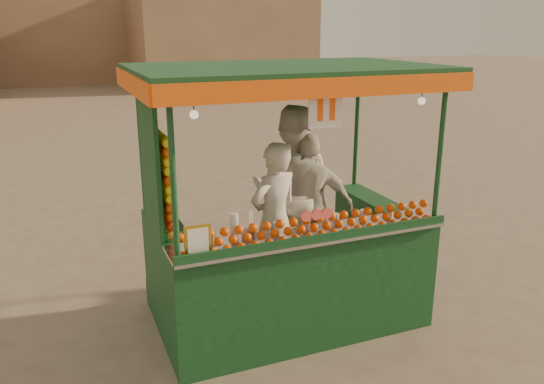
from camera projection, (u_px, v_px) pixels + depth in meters
name	position (u px, v px, depth m)	size (l,w,h in m)	color
ground	(253.00, 317.00, 5.97)	(90.00, 90.00, 0.00)	brown
building_right	(220.00, 38.00, 29.02)	(9.00, 6.00, 5.00)	#926F53
building_center	(36.00, 19.00, 30.79)	(14.00, 7.00, 7.00)	#926F53
juice_cart	(282.00, 246.00, 5.65)	(2.98, 1.93, 2.70)	#0D311B
vendor_left	(274.00, 220.00, 5.64)	(0.69, 0.56, 1.65)	beige
vendor_middle	(292.00, 192.00, 6.06)	(1.20, 1.16, 1.95)	beige
vendor_right	(310.00, 208.00, 5.98)	(1.05, 0.66, 1.67)	silver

